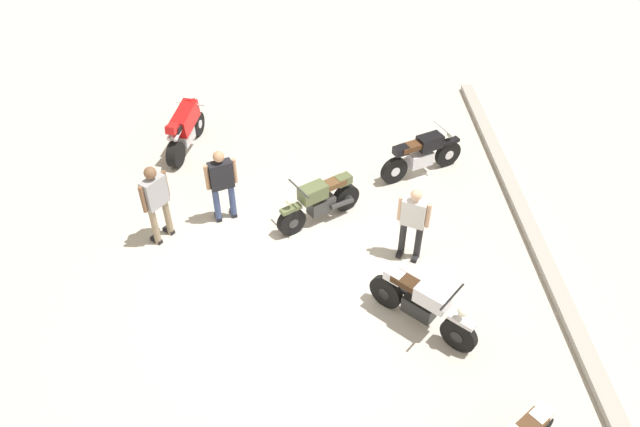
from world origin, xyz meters
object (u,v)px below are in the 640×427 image
(motorcycle_black_cruiser, at_px, (422,155))
(person_in_black_shirt, at_px, (222,182))
(motorcycle_red_sportbike, at_px, (185,128))
(person_in_gray_shirt, at_px, (156,199))
(person_in_white_shirt, at_px, (413,220))
(motorcycle_olive_vintage, at_px, (320,202))
(motorcycle_silver_cruiser, at_px, (422,304))

(motorcycle_black_cruiser, height_order, person_in_black_shirt, person_in_black_shirt)
(motorcycle_black_cruiser, bearing_deg, motorcycle_red_sportbike, 143.06)
(person_in_gray_shirt, distance_m, person_in_white_shirt, 4.88)
(motorcycle_black_cruiser, relative_size, person_in_white_shirt, 1.22)
(person_in_gray_shirt, bearing_deg, motorcycle_black_cruiser, -124.02)
(motorcycle_olive_vintage, xyz_separation_m, person_in_gray_shirt, (0.45, -3.14, 0.52))
(motorcycle_silver_cruiser, height_order, motorcycle_red_sportbike, motorcycle_red_sportbike)
(motorcycle_red_sportbike, height_order, motorcycle_olive_vintage, motorcycle_red_sportbike)
(person_in_gray_shirt, xyz_separation_m, person_in_black_shirt, (-0.57, 1.19, -0.05))
(motorcycle_black_cruiser, bearing_deg, motorcycle_silver_cruiser, -123.97)
(motorcycle_silver_cruiser, relative_size, motorcycle_black_cruiser, 0.84)
(motorcycle_red_sportbike, xyz_separation_m, person_in_gray_shirt, (3.18, -0.04, 0.41))
(motorcycle_silver_cruiser, distance_m, motorcycle_olive_vintage, 3.23)
(motorcycle_red_sportbike, bearing_deg, person_in_white_shirt, -114.51)
(motorcycle_silver_cruiser, xyz_separation_m, person_in_white_shirt, (-1.72, 0.07, 0.37))
(motorcycle_olive_vintage, distance_m, person_in_black_shirt, 2.01)
(motorcycle_olive_vintage, bearing_deg, motorcycle_red_sportbike, -74.18)
(motorcycle_olive_vintage, height_order, person_in_gray_shirt, person_in_gray_shirt)
(motorcycle_olive_vintage, bearing_deg, person_in_gray_shirt, -24.69)
(person_in_gray_shirt, relative_size, person_in_black_shirt, 1.04)
(motorcycle_silver_cruiser, xyz_separation_m, motorcycle_black_cruiser, (-4.35, 0.71, 0.00))
(motorcycle_silver_cruiser, bearing_deg, motorcycle_black_cruiser, 122.77)
(motorcycle_silver_cruiser, xyz_separation_m, motorcycle_red_sportbike, (-5.52, -4.73, 0.07))
(person_in_black_shirt, distance_m, person_in_white_shirt, 3.84)
(motorcycle_olive_vintage, bearing_deg, motorcycle_silver_cruiser, 87.45)
(motorcycle_silver_cruiser, relative_size, motorcycle_olive_vintage, 0.95)
(motorcycle_silver_cruiser, distance_m, motorcycle_red_sportbike, 7.27)
(motorcycle_silver_cruiser, height_order, person_in_black_shirt, person_in_black_shirt)
(motorcycle_silver_cruiser, bearing_deg, person_in_black_shirt, -177.21)
(motorcycle_red_sportbike, distance_m, motorcycle_black_cruiser, 5.56)
(motorcycle_silver_cruiser, xyz_separation_m, motorcycle_olive_vintage, (-2.79, -1.63, -0.03))
(motorcycle_silver_cruiser, height_order, motorcycle_olive_vintage, motorcycle_silver_cruiser)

